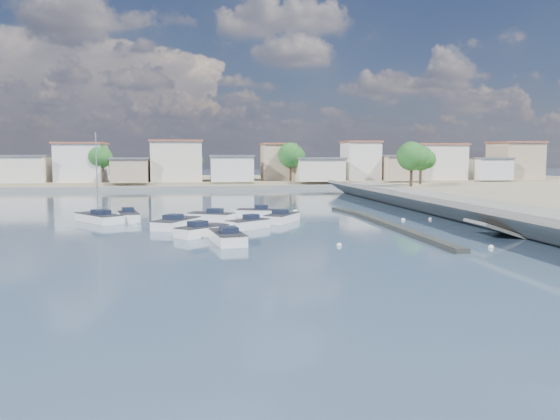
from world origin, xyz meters
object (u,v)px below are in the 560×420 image
Objects in this scene: motorboat_a at (227,237)px; motorboat_b at (283,218)px; motorboat_c at (255,213)px; sailboat at (97,218)px; motorboat_f at (209,217)px; motorboat_d at (246,225)px; motorboat_e at (178,223)px; motorboat_h at (204,231)px; motorboat_g at (129,217)px.

motorboat_a is 1.11× the size of motorboat_b.
motorboat_c is 0.53× the size of sailboat.
motorboat_f is 0.56× the size of sailboat.
motorboat_d is 7.43m from motorboat_f.
motorboat_c is 0.95× the size of motorboat_f.
motorboat_a and motorboat_e have the same top height.
motorboat_h is at bearing -92.80° from motorboat_f.
sailboat is at bearing -171.48° from motorboat_c.
motorboat_b is 15.52m from motorboat_g.
motorboat_a is 1.06× the size of motorboat_g.
motorboat_g is (-15.27, 2.78, 0.00)m from motorboat_b.
motorboat_f is at bearing 167.16° from motorboat_b.
motorboat_f is 1.11× the size of motorboat_h.
motorboat_b is 11.68m from motorboat_h.
motorboat_g and motorboat_h have the same top height.
motorboat_b and motorboat_d have the same top height.
motorboat_h is 0.50× the size of sailboat.
motorboat_d is at bearing -129.30° from motorboat_b.
motorboat_d and motorboat_h have the same top height.
motorboat_d and motorboat_f have the same top height.
sailboat reaches higher than motorboat_b.
motorboat_f is at bearing 87.20° from motorboat_h.
motorboat_b is at bearing 63.53° from motorboat_a.
motorboat_h is at bearing -112.44° from motorboat_c.
motorboat_c is at bearing 77.24° from motorboat_a.
motorboat_c is 9.93m from motorboat_d.
motorboat_f is (-1.15, 14.07, -0.00)m from motorboat_a.
motorboat_b is 1.08× the size of motorboat_c.
motorboat_e is 6.03m from motorboat_h.
sailboat is (-16.01, -2.40, 0.03)m from motorboat_c.
motorboat_c is at bearing 115.89° from motorboat_b.
motorboat_g is at bearing -171.49° from motorboat_c.
motorboat_b is at bearing -7.25° from sailboat.
motorboat_b is 0.58× the size of sailboat.
motorboat_h is (-0.51, -10.34, 0.00)m from motorboat_f.
sailboat is (-18.30, 2.33, 0.03)m from motorboat_b.
motorboat_d is (2.06, 7.37, -0.00)m from motorboat_a.
motorboat_f is at bearing 115.58° from motorboat_d.
motorboat_h is (-3.71, -3.64, 0.00)m from motorboat_d.
motorboat_a is at bearing -66.72° from motorboat_e.
motorboat_c and motorboat_g have the same top height.
motorboat_g is (-12.98, -1.94, 0.00)m from motorboat_c.
motorboat_d is at bearing -27.41° from sailboat.
motorboat_c is 1.05× the size of motorboat_h.
sailboat is at bearing 133.60° from motorboat_h.
motorboat_b is at bearing 47.92° from motorboat_h.
motorboat_d is 0.92× the size of motorboat_h.
motorboat_g is (-5.10, 5.89, 0.00)m from motorboat_e.
motorboat_b is 10.63m from motorboat_e.
motorboat_c and motorboat_d have the same top height.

